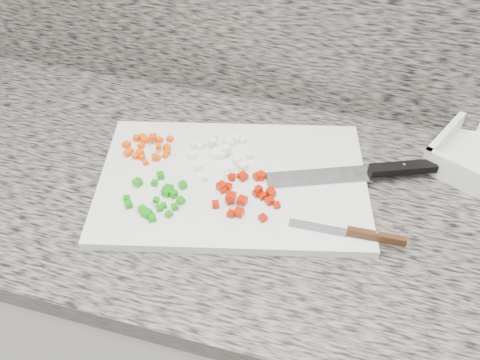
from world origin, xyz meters
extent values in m
cube|color=white|center=(0.00, 1.44, 0.43)|extent=(3.92, 0.62, 0.86)
cube|color=#69655C|center=(0.00, 1.44, 0.88)|extent=(3.96, 0.64, 0.04)
cube|color=silver|center=(-0.10, 1.45, 0.91)|extent=(0.57, 0.44, 0.02)
cube|color=#ED4E05|center=(-0.25, 1.47, 0.92)|extent=(0.01, 0.01, 0.01)
cube|color=#ED4E05|center=(-0.28, 1.44, 0.92)|extent=(0.01, 0.01, 0.01)
cube|color=#ED4E05|center=(-0.27, 1.48, 0.93)|extent=(0.01, 0.01, 0.01)
cube|color=#ED4E05|center=(-0.25, 1.48, 0.92)|extent=(0.01, 0.01, 0.01)
cube|color=#ED4E05|center=(-0.30, 1.48, 0.92)|extent=(0.01, 0.01, 0.01)
cube|color=#ED4E05|center=(-0.33, 1.48, 0.92)|extent=(0.02, 0.02, 0.01)
cube|color=#ED4E05|center=(-0.30, 1.46, 0.92)|extent=(0.02, 0.02, 0.01)
cube|color=#ED4E05|center=(-0.26, 1.46, 0.92)|extent=(0.02, 0.02, 0.01)
cube|color=#ED4E05|center=(-0.30, 1.50, 0.92)|extent=(0.02, 0.02, 0.01)
cube|color=#ED4E05|center=(-0.26, 1.46, 0.92)|extent=(0.01, 0.01, 0.01)
cube|color=#ED4E05|center=(-0.29, 1.52, 0.92)|extent=(0.01, 0.01, 0.01)
cube|color=#ED4E05|center=(-0.25, 1.49, 0.92)|extent=(0.02, 0.02, 0.01)
cube|color=#ED4E05|center=(-0.29, 1.45, 0.92)|extent=(0.01, 0.01, 0.01)
cube|color=#ED4E05|center=(-0.26, 1.52, 0.92)|extent=(0.01, 0.01, 0.01)
cube|color=#ED4E05|center=(-0.32, 1.45, 0.92)|extent=(0.02, 0.02, 0.01)
cube|color=#ED4E05|center=(-0.30, 1.45, 0.92)|extent=(0.01, 0.01, 0.01)
cube|color=#ED4E05|center=(-0.32, 1.47, 0.92)|extent=(0.01, 0.01, 0.01)
cube|color=#ED4E05|center=(-0.28, 1.51, 0.92)|extent=(0.01, 0.01, 0.01)
cube|color=#ED4E05|center=(-0.29, 1.50, 0.93)|extent=(0.02, 0.02, 0.01)
cube|color=#ED4E05|center=(-0.32, 1.50, 0.92)|extent=(0.01, 0.01, 0.01)
cube|color=#ED4E05|center=(-0.31, 1.51, 0.92)|extent=(0.01, 0.01, 0.01)
cube|color=white|center=(-0.15, 1.49, 0.92)|extent=(0.02, 0.02, 0.01)
cube|color=white|center=(-0.17, 1.52, 0.93)|extent=(0.02, 0.02, 0.01)
cube|color=white|center=(-0.11, 1.50, 0.92)|extent=(0.02, 0.02, 0.01)
cube|color=white|center=(-0.16, 1.50, 0.92)|extent=(0.02, 0.02, 0.01)
cube|color=white|center=(-0.13, 1.51, 0.93)|extent=(0.02, 0.02, 0.01)
cube|color=white|center=(-0.10, 1.48, 0.92)|extent=(0.02, 0.02, 0.01)
cube|color=white|center=(-0.17, 1.46, 0.92)|extent=(0.02, 0.02, 0.01)
cube|color=white|center=(-0.09, 1.51, 0.92)|extent=(0.02, 0.02, 0.01)
cube|color=white|center=(-0.14, 1.50, 0.92)|extent=(0.02, 0.02, 0.01)
cube|color=white|center=(-0.17, 1.55, 0.92)|extent=(0.01, 0.01, 0.01)
cube|color=white|center=(-0.19, 1.51, 0.92)|extent=(0.01, 0.01, 0.01)
cube|color=white|center=(-0.09, 1.48, 0.92)|extent=(0.02, 0.02, 0.01)
cube|color=white|center=(-0.13, 1.56, 0.92)|extent=(0.02, 0.02, 0.01)
cube|color=white|center=(-0.20, 1.48, 0.92)|extent=(0.02, 0.02, 0.02)
cube|color=white|center=(-0.17, 1.53, 0.92)|extent=(0.02, 0.02, 0.01)
cube|color=white|center=(-0.11, 1.56, 0.92)|extent=(0.01, 0.01, 0.01)
cube|color=white|center=(-0.20, 1.52, 0.92)|extent=(0.01, 0.01, 0.01)
cube|color=white|center=(-0.13, 1.54, 0.92)|extent=(0.02, 0.02, 0.01)
cube|color=white|center=(-0.14, 1.54, 0.92)|extent=(0.02, 0.02, 0.01)
cube|color=white|center=(-0.15, 1.51, 0.92)|extent=(0.02, 0.02, 0.01)
cube|color=white|center=(-0.14, 1.55, 0.92)|extent=(0.02, 0.02, 0.01)
cube|color=white|center=(-0.13, 1.55, 0.92)|extent=(0.02, 0.02, 0.01)
cube|color=white|center=(-0.18, 1.53, 0.92)|extent=(0.01, 0.01, 0.01)
cube|color=white|center=(-0.11, 1.49, 0.92)|extent=(0.02, 0.02, 0.01)
cube|color=#16860C|center=(-0.19, 1.38, 0.92)|extent=(0.01, 0.01, 0.01)
cube|color=#16860C|center=(-0.24, 1.39, 0.92)|extent=(0.01, 0.01, 0.01)
cube|color=#16860C|center=(-0.21, 1.31, 0.92)|extent=(0.02, 0.02, 0.01)
cube|color=#16860C|center=(-0.27, 1.38, 0.92)|extent=(0.02, 0.02, 0.01)
cube|color=#16860C|center=(-0.18, 1.35, 0.92)|extent=(0.02, 0.02, 0.01)
cube|color=#16860C|center=(-0.21, 1.37, 0.92)|extent=(0.02, 0.02, 0.01)
cube|color=#16860C|center=(-0.21, 1.38, 0.92)|extent=(0.02, 0.02, 0.01)
cube|color=#16860C|center=(-0.17, 1.36, 0.92)|extent=(0.02, 0.02, 0.01)
cube|color=#16860C|center=(-0.20, 1.34, 0.92)|extent=(0.02, 0.02, 0.01)
cube|color=#16860C|center=(-0.19, 1.37, 0.92)|extent=(0.02, 0.02, 0.01)
cube|color=#16860C|center=(-0.20, 1.39, 0.92)|extent=(0.01, 0.01, 0.01)
cube|color=#16860C|center=(-0.23, 1.41, 0.92)|extent=(0.02, 0.02, 0.01)
cube|color=#16860C|center=(-0.21, 1.34, 0.93)|extent=(0.01, 0.01, 0.01)
cube|color=#16860C|center=(-0.18, 1.40, 0.92)|extent=(0.02, 0.02, 0.01)
cube|color=#16860C|center=(-0.23, 1.32, 0.92)|extent=(0.02, 0.02, 0.01)
cube|color=#16860C|center=(-0.20, 1.34, 0.92)|extent=(0.01, 0.01, 0.01)
cube|color=#16860C|center=(-0.22, 1.32, 0.92)|extent=(0.02, 0.02, 0.01)
cube|color=#16860C|center=(-0.18, 1.33, 0.92)|extent=(0.01, 0.01, 0.01)
cube|color=#16860C|center=(-0.21, 1.39, 0.92)|extent=(0.02, 0.02, 0.01)
cube|color=#16860C|center=(-0.27, 1.39, 0.92)|extent=(0.01, 0.01, 0.01)
cube|color=#16860C|center=(-0.26, 1.33, 0.92)|extent=(0.02, 0.02, 0.01)
cube|color=#16860C|center=(-0.27, 1.34, 0.92)|extent=(0.01, 0.01, 0.01)
cube|color=#AE1502|center=(-0.03, 1.43, 0.92)|extent=(0.02, 0.02, 0.01)
cube|color=#AE1502|center=(-0.10, 1.42, 0.92)|extent=(0.01, 0.01, 0.01)
cube|color=#AE1502|center=(-0.11, 1.42, 0.92)|extent=(0.02, 0.02, 0.01)
cube|color=#AE1502|center=(-0.01, 1.40, 0.92)|extent=(0.02, 0.02, 0.01)
cube|color=#AE1502|center=(-0.02, 1.41, 0.92)|extent=(0.02, 0.02, 0.01)
cube|color=#AE1502|center=(-0.11, 1.41, 0.92)|extent=(0.02, 0.02, 0.01)
cube|color=#AE1502|center=(-0.02, 1.42, 0.92)|extent=(0.02, 0.02, 0.01)
cube|color=#AE1502|center=(-0.11, 1.37, 0.92)|extent=(0.02, 0.02, 0.01)
cube|color=#AE1502|center=(-0.07, 1.39, 0.92)|extent=(0.02, 0.02, 0.01)
cube|color=#AE1502|center=(-0.05, 1.46, 0.92)|extent=(0.02, 0.02, 0.01)
cube|color=#AE1502|center=(-0.08, 1.36, 0.92)|extent=(0.01, 0.01, 0.01)
cube|color=#AE1502|center=(-0.04, 1.41, 0.92)|extent=(0.02, 0.02, 0.01)
cube|color=#AE1502|center=(-0.05, 1.42, 0.93)|extent=(0.02, 0.02, 0.01)
cube|color=#AE1502|center=(-0.08, 1.45, 0.92)|extent=(0.02, 0.02, 0.01)
cube|color=#AE1502|center=(-0.10, 1.45, 0.92)|extent=(0.01, 0.01, 0.01)
cube|color=#AE1502|center=(-0.05, 1.42, 0.92)|extent=(0.02, 0.02, 0.01)
cube|color=#AE1502|center=(-0.11, 1.44, 0.92)|extent=(0.01, 0.01, 0.01)
cube|color=#AE1502|center=(-0.09, 1.39, 0.94)|extent=(0.02, 0.02, 0.01)
cube|color=#AE1502|center=(-0.09, 1.39, 0.92)|extent=(0.02, 0.02, 0.01)
cube|color=#AE1502|center=(-0.07, 1.36, 0.92)|extent=(0.02, 0.02, 0.01)
cube|color=#AE1502|center=(-0.02, 1.36, 0.92)|extent=(0.02, 0.02, 0.01)
cube|color=#AE1502|center=(-0.06, 1.46, 0.92)|extent=(0.02, 0.02, 0.01)
cube|color=beige|center=(-0.11, 1.47, 0.92)|extent=(0.01, 0.01, 0.01)
cube|color=beige|center=(-0.11, 1.45, 0.92)|extent=(0.01, 0.01, 0.01)
cube|color=beige|center=(-0.12, 1.42, 0.92)|extent=(0.01, 0.01, 0.01)
cube|color=beige|center=(-0.15, 1.43, 0.92)|extent=(0.01, 0.01, 0.01)
cube|color=beige|center=(-0.11, 1.44, 0.92)|extent=(0.01, 0.01, 0.01)
cube|color=beige|center=(-0.10, 1.46, 0.92)|extent=(0.01, 0.01, 0.01)
cube|color=beige|center=(-0.11, 1.43, 0.92)|extent=(0.01, 0.01, 0.01)
cube|color=beige|center=(-0.12, 1.43, 0.92)|extent=(0.01, 0.01, 0.01)
cube|color=beige|center=(-0.11, 1.41, 0.92)|extent=(0.01, 0.01, 0.01)
cube|color=beige|center=(-0.10, 1.45, 0.92)|extent=(0.01, 0.01, 0.01)
cube|color=beige|center=(-0.12, 1.42, 0.92)|extent=(0.01, 0.01, 0.01)
cube|color=silver|center=(0.05, 1.50, 0.92)|extent=(0.20, 0.12, 0.00)
cube|color=black|center=(0.20, 1.56, 0.92)|extent=(0.13, 0.07, 0.02)
cylinder|color=silver|center=(0.20, 1.56, 0.93)|extent=(0.01, 0.01, 0.00)
cube|color=silver|center=(0.07, 1.37, 0.92)|extent=(0.10, 0.02, 0.00)
cube|color=#412410|center=(0.17, 1.37, 0.92)|extent=(0.10, 0.01, 0.02)
cylinder|color=silver|center=(0.17, 1.37, 0.93)|extent=(0.01, 0.01, 0.00)
cube|color=white|center=(0.28, 1.67, 0.93)|extent=(0.09, 0.17, 0.04)
camera|label=1|loc=(0.11, 0.76, 1.61)|focal=40.00mm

